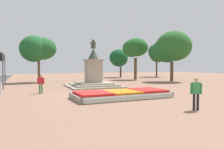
{
  "coord_description": "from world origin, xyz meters",
  "views": [
    {
      "loc": [
        -4.69,
        -15.9,
        2.29
      ],
      "look_at": [
        2.61,
        2.4,
        1.46
      ],
      "focal_mm": 35.0,
      "sensor_mm": 36.0,
      "label": 1
    }
  ],
  "objects": [
    {
      "name": "traffic_light_mid_block",
      "position": [
        -6.72,
        6.66,
        2.44
      ],
      "size": [
        0.42,
        0.3,
        3.48
      ],
      "color": "slate",
      "rests_on": "ground_plane"
    },
    {
      "name": "pedestrian_near_planter",
      "position": [
        3.36,
        -7.25,
        0.97
      ],
      "size": [
        0.49,
        0.4,
        1.68
      ],
      "color": "black",
      "rests_on": "ground_plane"
    },
    {
      "name": "park_tree_behind_statue",
      "position": [
        -3.06,
        14.77,
        4.49
      ],
      "size": [
        4.78,
        4.08,
        6.19
      ],
      "color": "brown",
      "rests_on": "ground_plane"
    },
    {
      "name": "park_tree_far_left",
      "position": [
        11.65,
        15.31,
        5.06
      ],
      "size": [
        3.89,
        3.72,
        6.62
      ],
      "color": "brown",
      "rests_on": "ground_plane"
    },
    {
      "name": "flower_planter",
      "position": [
        1.62,
        -2.03,
        0.24
      ],
      "size": [
        6.99,
        3.3,
        0.52
      ],
      "color": "#38281C",
      "rests_on": "ground_plane"
    },
    {
      "name": "park_tree_street_side",
      "position": [
        14.54,
        9.41,
        4.85
      ],
      "size": [
        5.27,
        4.69,
        7.08
      ],
      "color": "brown",
      "rests_on": "ground_plane"
    },
    {
      "name": "ground_plane",
      "position": [
        0.0,
        0.0,
        0.0
      ],
      "size": [
        92.85,
        92.85,
        0.0
      ],
      "primitive_type": "plane",
      "color": "#8C6651"
    },
    {
      "name": "park_tree_far_right",
      "position": [
        11.74,
        21.97,
        3.61
      ],
      "size": [
        3.69,
        3.51,
        5.34
      ],
      "color": "#4C3823",
      "rests_on": "ground_plane"
    },
    {
      "name": "traffic_light_far_corner",
      "position": [
        -7.01,
        12.52,
        2.45
      ],
      "size": [
        0.41,
        0.28,
        3.56
      ],
      "color": "slate",
      "rests_on": "ground_plane"
    },
    {
      "name": "statue_monument",
      "position": [
        2.07,
        6.4,
        1.06
      ],
      "size": [
        5.43,
        5.43,
        5.05
      ],
      "color": "gray",
      "rests_on": "ground_plane"
    },
    {
      "name": "pedestrian_crossing_plaza",
      "position": [
        -3.53,
        2.63,
        0.89
      ],
      "size": [
        0.54,
        0.34,
        1.55
      ],
      "color": "#338C4C",
      "rests_on": "ground_plane"
    },
    {
      "name": "park_tree_mid_canopy",
      "position": [
        19.9,
        20.92,
        4.81
      ],
      "size": [
        4.11,
        4.28,
        6.67
      ],
      "color": "#4C3823",
      "rests_on": "ground_plane"
    }
  ]
}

